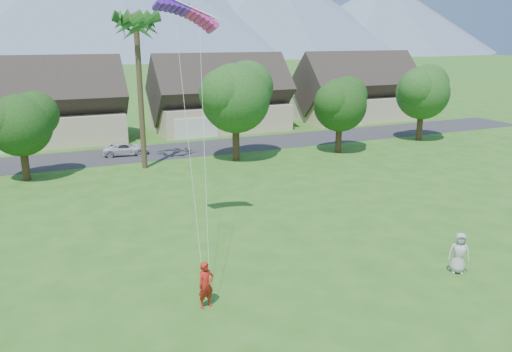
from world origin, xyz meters
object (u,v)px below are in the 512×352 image
watcher (459,253)px  parafoil_kite (187,11)px  kite_flyer (206,285)px  parked_car (126,149)px

watcher → parafoil_kite: bearing=173.0°
kite_flyer → parafoil_kite: 13.01m
parafoil_kite → kite_flyer: bearing=-102.5°
watcher → parafoil_kite: size_ratio=0.63×
kite_flyer → parked_car: size_ratio=0.47×
watcher → kite_flyer: bearing=-153.8°
parked_car → parafoil_kite: parafoil_kite is taller
parked_car → parafoil_kite: 24.37m
kite_flyer → watcher: size_ratio=1.01×
watcher → parafoil_kite: parafoil_kite is taller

